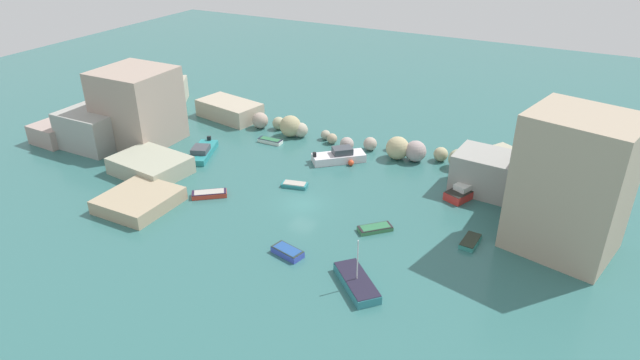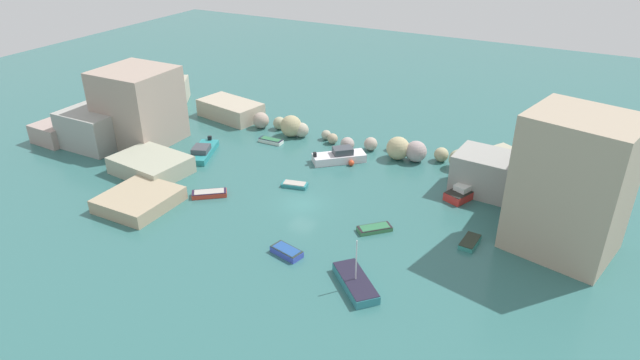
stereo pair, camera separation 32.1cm
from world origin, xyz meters
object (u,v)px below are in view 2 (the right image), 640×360
moored_boat_1 (470,242)px  moored_boat_8 (468,190)px  moored_boat_9 (295,185)px  moored_boat_2 (203,151)px  moored_boat_0 (375,228)px  moored_boat_3 (355,283)px  moored_boat_4 (209,194)px  moored_boat_5 (340,156)px  moored_boat_7 (287,251)px  stone_dock (139,200)px  channel_buoy (351,163)px  moored_boat_6 (271,141)px

moored_boat_1 → moored_boat_8: (-2.56, 9.00, 0.30)m
moored_boat_1 → moored_boat_9: bearing=-92.2°
moored_boat_1 → moored_boat_2: 33.47m
moored_boat_0 → moored_boat_9: 11.74m
moored_boat_3 → moored_boat_4: size_ratio=1.46×
moored_boat_8 → moored_boat_9: (-16.88, -6.92, -0.32)m
moored_boat_0 → moored_boat_3: 8.56m
moored_boat_0 → moored_boat_5: size_ratio=0.52×
moored_boat_9 → moored_boat_7: bearing=104.1°
stone_dock → moored_boat_9: (11.65, 10.92, -0.47)m
channel_buoy → moored_boat_2: size_ratio=0.10×
stone_dock → moored_boat_7: stone_dock is taller
moored_boat_4 → channel_buoy: bearing=-163.9°
moored_boat_1 → moored_boat_8: bearing=-160.2°
channel_buoy → moored_boat_4: (-9.91, -13.55, -0.04)m
moored_boat_0 → channel_buoy: bearing=-100.9°
moored_boat_2 → moored_boat_7: bearing=34.8°
moored_boat_0 → moored_boat_8: moored_boat_8 is taller
moored_boat_2 → moored_boat_8: moored_boat_8 is taller
stone_dock → channel_buoy: size_ratio=10.37×
moored_boat_1 → channel_buoy: bearing=-116.8°
channel_buoy → moored_boat_3: 22.21m
channel_buoy → moored_boat_0: (7.86, -11.61, -0.09)m
moored_boat_3 → moored_boat_4: (-19.67, 6.40, -0.10)m
moored_boat_4 → moored_boat_5: bearing=-158.2°
moored_boat_2 → moored_boat_3: bearing=40.3°
moored_boat_2 → moored_boat_8: (30.69, 5.18, 0.04)m
moored_boat_3 → moored_boat_6: size_ratio=1.68×
moored_boat_2 → channel_buoy: bearing=87.1°
channel_buoy → moored_boat_3: moored_boat_3 is taller
moored_boat_6 → moored_boat_1: bearing=157.5°
moored_boat_8 → moored_boat_0: bearing=-5.6°
moored_boat_2 → moored_boat_4: 10.47m
moored_boat_0 → moored_boat_2: (-24.84, 5.77, 0.26)m
stone_dock → channel_buoy: stone_dock is taller
moored_boat_4 → moored_boat_6: moored_boat_4 is taller
moored_boat_2 → moored_boat_3: moored_boat_3 is taller
moored_boat_3 → moored_boat_7: (-7.12, 1.19, -0.08)m
moored_boat_3 → moored_boat_6: moored_boat_3 is taller
stone_dock → moored_boat_2: size_ratio=1.05×
moored_boat_2 → moored_boat_9: (13.82, -1.73, -0.27)m
moored_boat_0 → moored_boat_5: 15.36m
stone_dock → channel_buoy: bearing=51.3°
channel_buoy → moored_boat_2: moored_boat_2 is taller
channel_buoy → moored_boat_9: (-3.17, -7.56, -0.11)m
moored_boat_7 → moored_boat_9: moored_boat_7 is taller
moored_boat_0 → moored_boat_9: moored_boat_9 is taller
channel_buoy → moored_boat_0: 14.02m
channel_buoy → moored_boat_1: size_ratio=0.24×
moored_boat_2 → moored_boat_5: 16.48m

